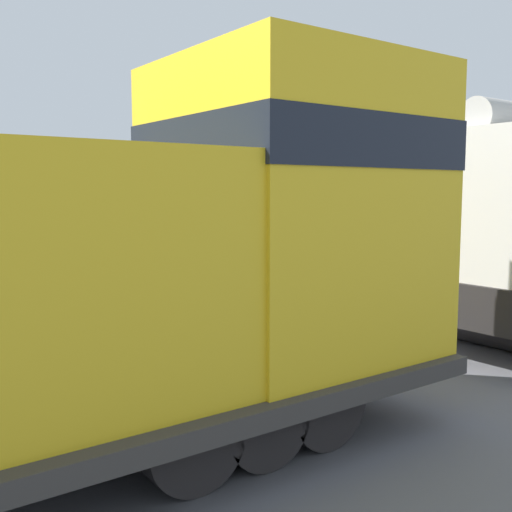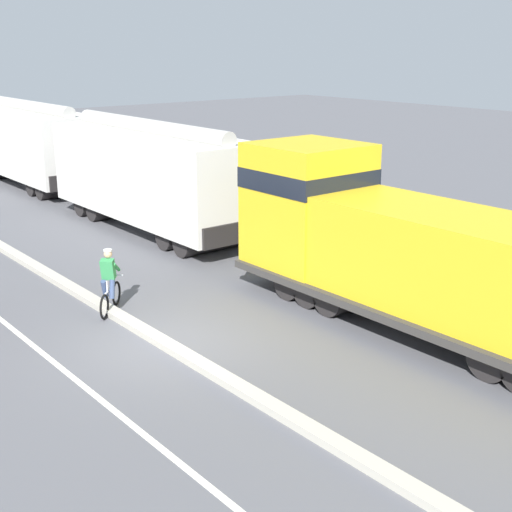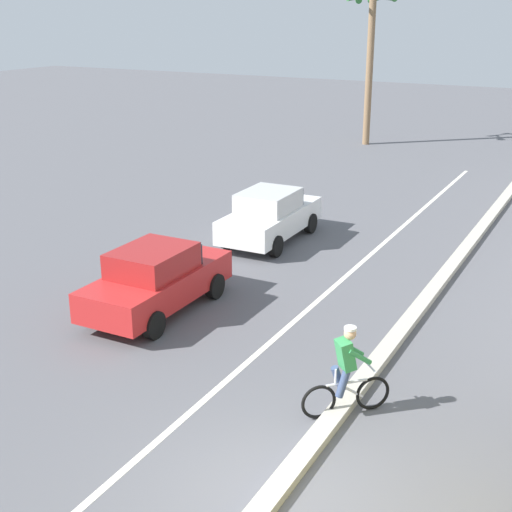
{
  "view_description": "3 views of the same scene",
  "coord_description": "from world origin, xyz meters",
  "px_view_note": "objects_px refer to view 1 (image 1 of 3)",
  "views": [
    {
      "loc": [
        11.02,
        -3.75,
        2.72
      ],
      "look_at": [
        0.05,
        4.29,
        1.25
      ],
      "focal_mm": 42.0,
      "sensor_mm": 36.0,
      "label": 1
    },
    {
      "loc": [
        -8.04,
        -13.48,
        6.85
      ],
      "look_at": [
        3.01,
        0.18,
        1.58
      ],
      "focal_mm": 50.0,
      "sensor_mm": 36.0,
      "label": 2
    },
    {
      "loc": [
        3.9,
        -7.93,
        6.96
      ],
      "look_at": [
        -4.16,
        7.29,
        0.89
      ],
      "focal_mm": 50.0,
      "sensor_mm": 36.0,
      "label": 3
    }
  ],
  "objects_px": {
    "parked_car_red": "(165,253)",
    "palm_tree_near": "(503,143)",
    "cyclist": "(196,281)",
    "parked_car_white": "(311,243)"
  },
  "relations": [
    {
      "from": "parked_car_red",
      "to": "palm_tree_near",
      "type": "height_order",
      "value": "palm_tree_near"
    },
    {
      "from": "cyclist",
      "to": "palm_tree_near",
      "type": "bearing_deg",
      "value": 108.82
    },
    {
      "from": "parked_car_red",
      "to": "cyclist",
      "type": "relative_size",
      "value": 2.45
    },
    {
      "from": "parked_car_red",
      "to": "parked_car_white",
      "type": "relative_size",
      "value": 1.0
    },
    {
      "from": "parked_car_red",
      "to": "parked_car_white",
      "type": "bearing_deg",
      "value": 90.62
    },
    {
      "from": "parked_car_white",
      "to": "parked_car_red",
      "type": "bearing_deg",
      "value": -89.38
    },
    {
      "from": "cyclist",
      "to": "parked_car_white",
      "type": "bearing_deg",
      "value": 124.5
    },
    {
      "from": "parked_car_red",
      "to": "cyclist",
      "type": "distance_m",
      "value": 6.08
    },
    {
      "from": "cyclist",
      "to": "palm_tree_near",
      "type": "distance_m",
      "value": 27.26
    },
    {
      "from": "parked_car_red",
      "to": "palm_tree_near",
      "type": "relative_size",
      "value": 0.55
    }
  ]
}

